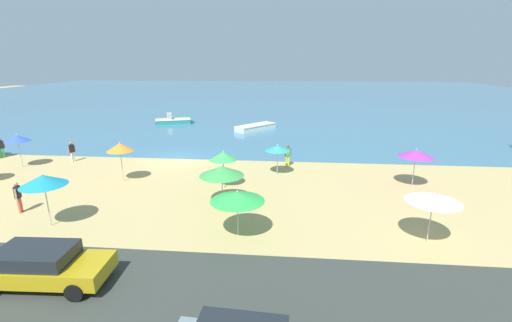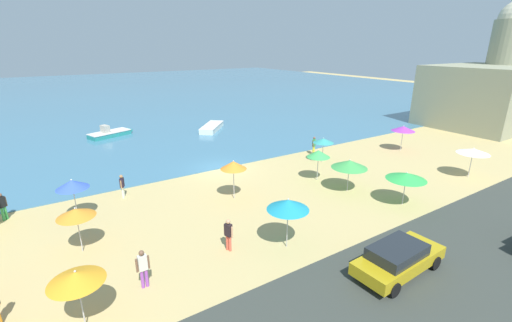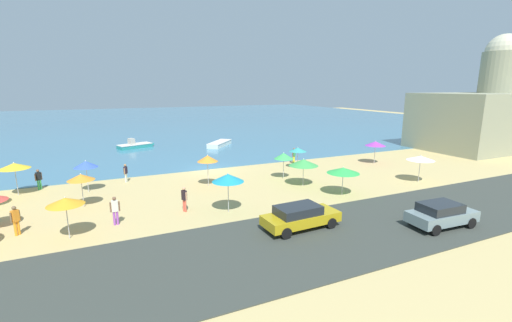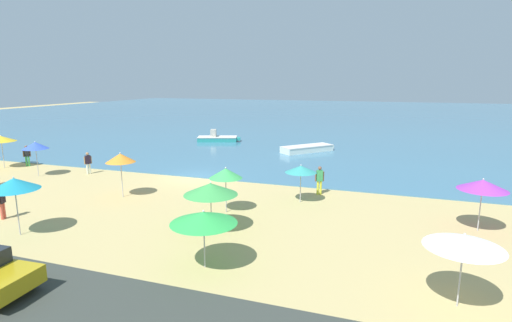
{
  "view_description": "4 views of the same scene",
  "coord_description": "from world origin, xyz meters",
  "px_view_note": "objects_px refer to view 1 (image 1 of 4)",
  "views": [
    {
      "loc": [
        8.97,
        -26.41,
        7.78
      ],
      "look_at": [
        7.0,
        -4.75,
        1.39
      ],
      "focal_mm": 24.0,
      "sensor_mm": 36.0,
      "label": 1
    },
    {
      "loc": [
        -11.9,
        -24.0,
        9.75
      ],
      "look_at": [
        0.78,
        -4.28,
        1.77
      ],
      "focal_mm": 24.0,
      "sensor_mm": 36.0,
      "label": 2
    },
    {
      "loc": [
        -9.77,
        -32.51,
        8.17
      ],
      "look_at": [
        2.7,
        -5.39,
        1.69
      ],
      "focal_mm": 24.0,
      "sensor_mm": 36.0,
      "label": 3
    },
    {
      "loc": [
        13.16,
        -24.67,
        6.83
      ],
      "look_at": [
        4.99,
        -1.15,
        1.77
      ],
      "focal_mm": 28.0,
      "sensor_mm": 36.0,
      "label": 4
    }
  ],
  "objects_px": {
    "bather_4": "(18,195)",
    "beach_umbrella_2": "(416,153)",
    "bather_2": "(288,154)",
    "beach_umbrella_13": "(17,138)",
    "bather_3": "(72,151)",
    "parked_car_1": "(42,265)",
    "beach_umbrella_0": "(222,171)",
    "beach_umbrella_3": "(434,198)",
    "skiff_offshore": "(173,121)",
    "beach_umbrella_6": "(237,196)",
    "skiff_nearshore": "(256,127)",
    "bather_0": "(1,147)",
    "beach_umbrella_11": "(120,147)",
    "beach_umbrella_12": "(278,148)",
    "beach_umbrella_5": "(43,180)",
    "beach_umbrella_7": "(223,156)"
  },
  "relations": [
    {
      "from": "bather_4",
      "to": "beach_umbrella_2",
      "type": "bearing_deg",
      "value": 15.1
    },
    {
      "from": "bather_2",
      "to": "beach_umbrella_13",
      "type": "bearing_deg",
      "value": -174.37
    },
    {
      "from": "bather_3",
      "to": "parked_car_1",
      "type": "height_order",
      "value": "bather_3"
    },
    {
      "from": "beach_umbrella_0",
      "to": "beach_umbrella_13",
      "type": "distance_m",
      "value": 17.4
    },
    {
      "from": "beach_umbrella_3",
      "to": "skiff_offshore",
      "type": "xyz_separation_m",
      "value": [
        -20.95,
        28.14,
        -1.73
      ]
    },
    {
      "from": "bather_3",
      "to": "skiff_offshore",
      "type": "relative_size",
      "value": 0.33
    },
    {
      "from": "beach_umbrella_6",
      "to": "skiff_offshore",
      "type": "height_order",
      "value": "beach_umbrella_6"
    },
    {
      "from": "bather_4",
      "to": "beach_umbrella_13",
      "type": "bearing_deg",
      "value": 128.06
    },
    {
      "from": "beach_umbrella_0",
      "to": "beach_umbrella_13",
      "type": "height_order",
      "value": "beach_umbrella_13"
    },
    {
      "from": "parked_car_1",
      "to": "skiff_nearshore",
      "type": "distance_m",
      "value": 29.68
    },
    {
      "from": "beach_umbrella_3",
      "to": "beach_umbrella_2",
      "type": "bearing_deg",
      "value": 76.3
    },
    {
      "from": "beach_umbrella_0",
      "to": "bather_0",
      "type": "xyz_separation_m",
      "value": [
        -20.07,
        7.89,
        -1.04
      ]
    },
    {
      "from": "bather_0",
      "to": "parked_car_1",
      "type": "distance_m",
      "value": 21.62
    },
    {
      "from": "bather_0",
      "to": "skiff_offshore",
      "type": "bearing_deg",
      "value": 62.11
    },
    {
      "from": "beach_umbrella_0",
      "to": "beach_umbrella_11",
      "type": "xyz_separation_m",
      "value": [
        -7.33,
        3.19,
        0.37
      ]
    },
    {
      "from": "beach_umbrella_12",
      "to": "parked_car_1",
      "type": "bearing_deg",
      "value": -120.92
    },
    {
      "from": "beach_umbrella_5",
      "to": "beach_umbrella_13",
      "type": "xyz_separation_m",
      "value": [
        -8.57,
        8.9,
        -0.12
      ]
    },
    {
      "from": "beach_umbrella_11",
      "to": "skiff_nearshore",
      "type": "xyz_separation_m",
      "value": [
        7.26,
        18.39,
        -2.0
      ]
    },
    {
      "from": "beach_umbrella_3",
      "to": "bather_4",
      "type": "xyz_separation_m",
      "value": [
        -20.41,
        1.26,
        -1.16
      ]
    },
    {
      "from": "bather_3",
      "to": "bather_2",
      "type": "bearing_deg",
      "value": 0.77
    },
    {
      "from": "beach_umbrella_3",
      "to": "beach_umbrella_13",
      "type": "relative_size",
      "value": 0.93
    },
    {
      "from": "beach_umbrella_5",
      "to": "beach_umbrella_13",
      "type": "height_order",
      "value": "beach_umbrella_5"
    },
    {
      "from": "skiff_nearshore",
      "to": "skiff_offshore",
      "type": "height_order",
      "value": "skiff_offshore"
    },
    {
      "from": "beach_umbrella_6",
      "to": "parked_car_1",
      "type": "bearing_deg",
      "value": -146.72
    },
    {
      "from": "beach_umbrella_6",
      "to": "bather_2",
      "type": "xyz_separation_m",
      "value": [
        2.25,
        11.02,
        -0.96
      ]
    },
    {
      "from": "beach_umbrella_5",
      "to": "parked_car_1",
      "type": "bearing_deg",
      "value": -56.97
    },
    {
      "from": "beach_umbrella_0",
      "to": "beach_umbrella_6",
      "type": "bearing_deg",
      "value": -68.39
    },
    {
      "from": "bather_0",
      "to": "skiff_offshore",
      "type": "xyz_separation_m",
      "value": [
        9.0,
        16.99,
        -0.56
      ]
    },
    {
      "from": "beach_umbrella_6",
      "to": "beach_umbrella_12",
      "type": "height_order",
      "value": "beach_umbrella_6"
    },
    {
      "from": "beach_umbrella_13",
      "to": "bather_3",
      "type": "relative_size",
      "value": 1.57
    },
    {
      "from": "beach_umbrella_11",
      "to": "bather_3",
      "type": "xyz_separation_m",
      "value": [
        -6.18,
        4.15,
        -1.45
      ]
    },
    {
      "from": "beach_umbrella_0",
      "to": "bather_4",
      "type": "distance_m",
      "value": 10.78
    },
    {
      "from": "beach_umbrella_2",
      "to": "beach_umbrella_12",
      "type": "relative_size",
      "value": 1.14
    },
    {
      "from": "beach_umbrella_13",
      "to": "bather_0",
      "type": "relative_size",
      "value": 1.51
    },
    {
      "from": "bather_4",
      "to": "skiff_nearshore",
      "type": "height_order",
      "value": "bather_4"
    },
    {
      "from": "beach_umbrella_7",
      "to": "bather_3",
      "type": "distance_m",
      "value": 13.96
    },
    {
      "from": "skiff_nearshore",
      "to": "skiff_offshore",
      "type": "bearing_deg",
      "value": 163.28
    },
    {
      "from": "beach_umbrella_3",
      "to": "bather_2",
      "type": "distance_m",
      "value": 12.55
    },
    {
      "from": "beach_umbrella_11",
      "to": "beach_umbrella_13",
      "type": "bearing_deg",
      "value": 165.3
    },
    {
      "from": "beach_umbrella_0",
      "to": "skiff_nearshore",
      "type": "relative_size",
      "value": 0.48
    },
    {
      "from": "beach_umbrella_3",
      "to": "beach_umbrella_13",
      "type": "distance_m",
      "value": 27.79
    },
    {
      "from": "beach_umbrella_13",
      "to": "parked_car_1",
      "type": "height_order",
      "value": "beach_umbrella_13"
    },
    {
      "from": "beach_umbrella_6",
      "to": "bather_4",
      "type": "distance_m",
      "value": 12.03
    },
    {
      "from": "beach_umbrella_0",
      "to": "parked_car_1",
      "type": "distance_m",
      "value": 9.28
    },
    {
      "from": "bather_3",
      "to": "beach_umbrella_3",
      "type": "bearing_deg",
      "value": -24.38
    },
    {
      "from": "beach_umbrella_5",
      "to": "beach_umbrella_0",
      "type": "bearing_deg",
      "value": 22.69
    },
    {
      "from": "beach_umbrella_7",
      "to": "bather_4",
      "type": "relative_size",
      "value": 1.42
    },
    {
      "from": "skiff_nearshore",
      "to": "beach_umbrella_5",
      "type": "bearing_deg",
      "value": -107.5
    },
    {
      "from": "beach_umbrella_7",
      "to": "bather_4",
      "type": "xyz_separation_m",
      "value": [
        -10.13,
        -4.66,
        -1.13
      ]
    },
    {
      "from": "beach_umbrella_2",
      "to": "beach_umbrella_11",
      "type": "height_order",
      "value": "beach_umbrella_11"
    }
  ]
}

